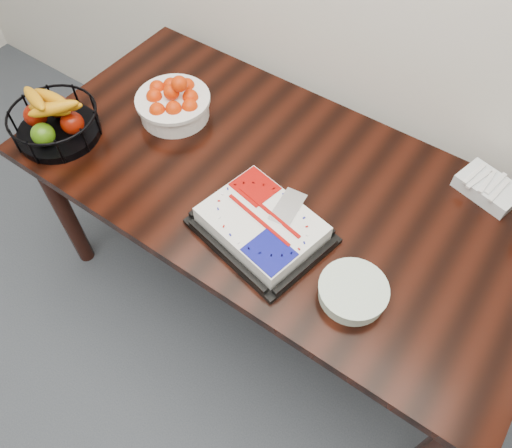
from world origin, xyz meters
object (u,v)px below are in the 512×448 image
Objects in this scene: cake_tray at (262,226)px; fruit_basket at (54,121)px; tangerine_bowl at (173,100)px; table at (277,196)px; plate_stack at (353,292)px.

fruit_basket is at bearing -175.30° from cake_tray.
cake_tray is 0.84m from fruit_basket.
fruit_basket is (-0.27, -0.32, -0.01)m from tangerine_bowl.
table is 0.49m from plate_stack.
fruit_basket is at bearing -178.24° from plate_stack.
plate_stack reaches higher than table.
table is 0.82m from fruit_basket.
table is 0.25m from cake_tray.
tangerine_bowl is at bearing 162.57° from plate_stack.
fruit_basket is (-0.76, -0.28, 0.15)m from table.
cake_tray is at bearing 4.70° from fruit_basket.
cake_tray reaches higher than table.
tangerine_bowl reaches higher than table.
cake_tray is 0.62m from tangerine_bowl.
fruit_basket is 1.17m from plate_stack.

